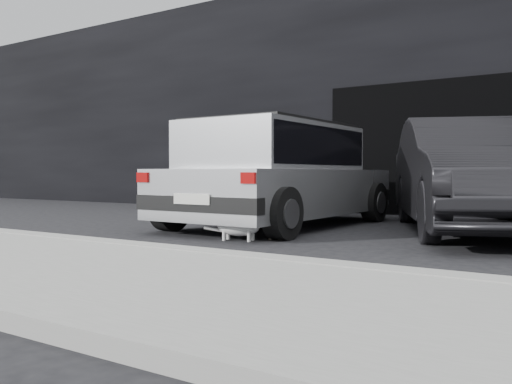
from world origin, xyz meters
The scene contains 9 objects.
ground centered at (0.00, 0.00, 0.00)m, with size 80.00×80.00×0.00m, color black.
building_facade centered at (1.00, 6.00, 2.50)m, with size 34.00×4.00×5.00m, color black.
garage_opening centered at (1.00, 3.99, 1.30)m, with size 4.00×0.10×2.60m, color black.
curb centered at (1.00, -2.60, 0.06)m, with size 18.00×0.25×0.12m, color gray.
sidewalk centered at (1.00, -3.80, 0.06)m, with size 18.00×2.20×0.11m, color gray.
silver_hatchback centered at (-0.43, 0.72, 0.87)m, with size 2.22×4.37×1.60m.
second_car centered at (2.28, 1.42, 0.81)m, with size 1.72×4.93×1.62m, color black.
cat_siamese centered at (0.37, -0.72, 0.12)m, with size 0.46×0.69×0.26m.
cat_white centered at (0.10, -1.08, 0.19)m, with size 0.80×0.40×0.38m.
Camera 1 is at (3.82, -6.53, 0.83)m, focal length 38.00 mm.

